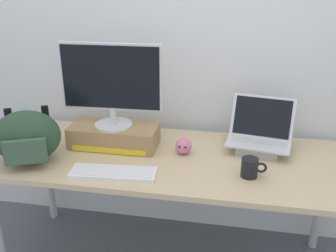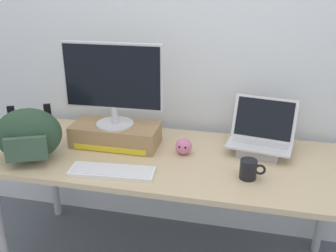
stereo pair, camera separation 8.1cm
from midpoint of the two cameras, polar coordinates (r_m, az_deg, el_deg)
name	(u,v)px [view 2 (the right image)]	position (r m, az deg, el deg)	size (l,w,h in m)	color
back_wall	(186,36)	(2.42, 3.53, 12.84)	(7.00, 0.10, 2.60)	silver
desk	(168,167)	(2.19, 1.07, -5.95)	(1.91, 0.74, 0.73)	tan
toner_box_yellow	(116,135)	(2.28, -6.55, -1.26)	(0.49, 0.23, 0.12)	#9E7A51
desktop_monitor	(113,83)	(2.17, -6.92, 6.19)	(0.56, 0.21, 0.47)	silver
open_laptop	(260,142)	(2.25, 14.19, -2.22)	(0.38, 0.30, 0.29)	#ADADB2
external_keyboard	(112,171)	(2.01, -6.91, -6.53)	(0.44, 0.17, 0.02)	white
messenger_backpack	(29,135)	(2.19, -18.46, -1.19)	(0.40, 0.33, 0.28)	#28422D
coffee_mug	(249,169)	(1.98, 12.73, -6.11)	(0.13, 0.08, 0.10)	black
cell_phone	(45,135)	(2.49, -16.39, -1.33)	(0.11, 0.16, 0.01)	red
plush_toy	(184,146)	(2.17, 3.36, -2.94)	(0.09, 0.09, 0.09)	#CC7099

